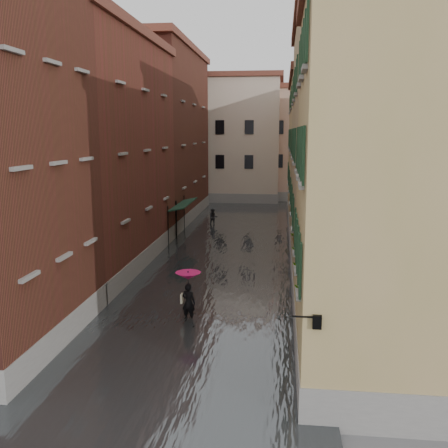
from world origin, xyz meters
The scene contains 15 objects.
ground centered at (0.00, 0.00, 0.00)m, with size 120.00×120.00×0.00m, color slate.
floodwater centered at (0.00, 13.00, 0.10)m, with size 10.00×60.00×0.20m, color #414648.
building_left_mid centered at (-7.00, 9.00, 6.25)m, with size 6.00×14.00×12.50m, color maroon.
building_left_far centered at (-7.00, 24.00, 7.00)m, with size 6.00×16.00×14.00m, color maroon.
building_right_near centered at (7.00, -2.00, 5.75)m, with size 6.00×8.00×11.50m, color #A29154.
building_right_mid centered at (7.00, 9.00, 6.50)m, with size 6.00×14.00×13.00m, color #9D845F.
building_right_far centered at (7.00, 24.00, 5.75)m, with size 6.00×16.00×11.50m, color #A29154.
building_end_cream centered at (-3.00, 38.00, 6.50)m, with size 12.00×9.00×13.00m, color beige.
building_end_pink centered at (6.00, 40.00, 6.00)m, with size 10.00×9.00×12.00m, color tan.
awning_near centered at (-3.49, 14.98, 2.46)m, with size 1.09×2.70×2.80m.
awning_far centered at (-3.49, 17.60, 2.47)m, with size 1.09×3.05×2.80m.
wall_lantern centered at (4.33, -6.00, 3.01)m, with size 0.71×0.22×0.35m.
window_planters centered at (4.12, -0.76, 3.51)m, with size 0.59×7.98×0.84m.
pedestrian_main centered at (-0.24, 1.09, 1.32)m, with size 1.06×1.06×2.06m.
pedestrian_far centered at (-2.06, 21.54, 0.73)m, with size 0.71×0.55×1.46m, color black.
Camera 1 is at (3.42, -17.82, 7.61)m, focal length 40.00 mm.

